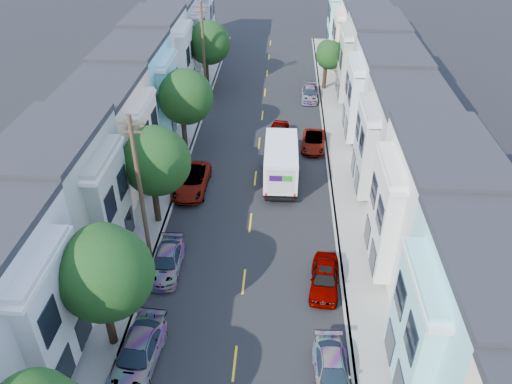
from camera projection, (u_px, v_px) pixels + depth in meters
The scene contains 25 objects.
ground at pixel (244, 282), 30.72m from camera, with size 160.00×160.00×0.00m, color black.
road_slab at pixel (257, 160), 43.16m from camera, with size 12.00×70.00×0.02m, color black.
curb_left at pixel (188, 157), 43.42m from camera, with size 0.30×70.00×0.15m, color gray.
curb_right at pixel (328, 161), 42.83m from camera, with size 0.30×70.00×0.15m, color gray.
sidewalk_left at pixel (173, 157), 43.48m from camera, with size 2.60×70.00×0.15m, color gray.
sidewalk_right at pixel (343, 162), 42.77m from camera, with size 2.60×70.00×0.15m, color gray.
centerline at pixel (257, 160), 43.17m from camera, with size 0.12×70.00×0.01m, color gold.
townhouse_row_left at pixel (131, 156), 43.71m from camera, with size 5.00×70.00×8.50m, color #B8B8B1.
townhouse_row_right at pixel (387, 164), 42.63m from camera, with size 5.00×70.00×8.50m, color #B8B8B1.
tree_b at pixel (104, 274), 24.04m from camera, with size 4.70×4.70×7.39m.
tree_c at pixel (155, 162), 33.06m from camera, with size 4.64×4.64×7.32m.
tree_d at pixel (185, 97), 42.34m from camera, with size 4.70×4.70×7.21m.
tree_e at pixel (208, 43), 54.10m from camera, with size 4.70×4.70×7.44m.
tree_far_r at pixel (329, 56), 54.24m from camera, with size 3.10×3.10×5.49m.
utility_pole_near at pixel (140, 191), 29.82m from camera, with size 1.60×0.26×10.00m.
utility_pole_far at pixel (204, 52), 51.40m from camera, with size 1.60×0.26×10.00m.
fedex_truck at pixel (281, 161), 39.38m from camera, with size 2.59×6.73×3.23m.
lead_sedan at pixel (278, 134), 45.56m from camera, with size 1.80×4.71×1.53m, color black.
parked_left_b at pixel (138, 354), 25.34m from camera, with size 2.04×4.85×1.45m, color black.
parked_left_c at pixel (167, 262), 31.26m from camera, with size 1.80×4.29×1.29m, color #ACADAE.
parked_left_d at pixel (191, 181), 38.92m from camera, with size 2.52×5.46×1.52m, color maroon.
parked_right_a at pixel (332, 372), 24.58m from camera, with size 1.75×4.17×1.25m, color #2E3135.
parked_right_b at pixel (325, 278), 29.96m from camera, with size 1.70×4.44×1.44m, color silver.
parked_right_c at pixel (314, 142), 44.64m from camera, with size 2.04×4.43×1.23m, color black.
parked_right_d at pixel (310, 94), 53.78m from camera, with size 1.74×4.14×1.24m, color black.
Camera 1 is at (2.06, -22.38, 21.68)m, focal length 35.00 mm.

